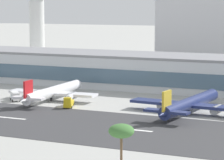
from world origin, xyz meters
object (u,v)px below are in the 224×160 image
Objects in this scene: terminal_building at (164,72)px; palm_tree_2 at (121,132)px; service_fuel_truck_0 at (69,101)px; service_box_truck_1 at (15,96)px; control_tower at (37,16)px; airliner_gold_tail_gate_2 at (189,104)px; airliner_red_tail_gate_1 at (51,92)px.

terminal_building is 124.02m from palm_tree_2.
palm_tree_2 is at bearing 14.56° from service_fuel_truck_0.
service_fuel_truck_0 is 23.33m from service_box_truck_1.
terminal_building is 93.02m from control_tower.
airliner_gold_tail_gate_2 is at bearing 75.30° from service_fuel_truck_0.
terminal_building is at bearing -24.20° from control_tower.
terminal_building is 16.12× the size of palm_tree_2.
control_tower is 1.03× the size of airliner_red_tail_gate_1.
airliner_gold_tail_gate_2 is 63.35m from service_box_truck_1.
control_tower reaches higher than service_box_truck_1.
palm_tree_2 is at bearing 1.54° from service_box_truck_1.
palm_tree_2 is at bearing -53.51° from control_tower.
airliner_red_tail_gate_1 is at bearing 128.49° from palm_tree_2.
control_tower is 115.43m from service_fuel_truck_0.
control_tower is at bearing 56.69° from airliner_gold_tail_gate_2.
control_tower is at bearing 126.49° from palm_tree_2.
terminal_building is 55.05m from service_fuel_truck_0.
airliner_red_tail_gate_1 is at bearing -55.46° from control_tower.
service_fuel_truck_0 is 82.66m from palm_tree_2.
palm_tree_2 reaches higher than airliner_gold_tail_gate_2.
service_box_truck_1 is 0.53× the size of palm_tree_2.
control_tower is at bearing -164.31° from service_fuel_truck_0.
service_fuel_truck_0 is at bearing -105.89° from terminal_building.
palm_tree_2 is at bearing -168.52° from airliner_gold_tail_gate_2.
control_tower is 4.07× the size of palm_tree_2.
airliner_gold_tail_gate_2 is at bearing -96.82° from airliner_red_tail_gate_1.
terminal_building is 54.41m from airliner_gold_tail_gate_2.
airliner_red_tail_gate_1 reaches higher than service_fuel_truck_0.
control_tower is 5.13× the size of service_fuel_truck_0.
terminal_building reaches higher than airliner_gold_tail_gate_2.
airliner_gold_tail_gate_2 is 72.11m from palm_tree_2.
airliner_red_tail_gate_1 is at bearing -147.43° from service_fuel_truck_0.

